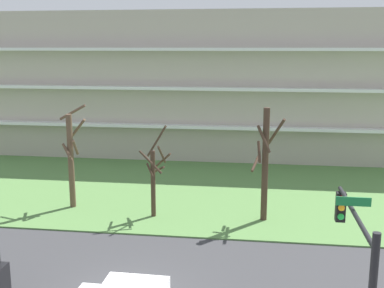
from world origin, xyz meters
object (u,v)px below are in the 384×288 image
object	(u,v)px
tree_center	(154,176)
tree_right	(265,162)
tree_left	(71,157)
traffic_signal_mast	(356,275)

from	to	relation	value
tree_center	tree_right	size ratio (longest dim) A/B	0.83
tree_left	traffic_signal_mast	xyz separation A→B (m)	(13.38, -14.66, 0.74)
tree_right	traffic_signal_mast	distance (m)	14.11
tree_left	tree_right	distance (m)	11.32
tree_center	tree_right	bearing A→B (deg)	2.20
tree_center	traffic_signal_mast	xyz separation A→B (m)	(8.17, -13.72, 1.45)
tree_left	tree_right	xyz separation A→B (m)	(11.30, -0.71, 0.22)
tree_right	tree_center	bearing A→B (deg)	-177.80
tree_left	traffic_signal_mast	distance (m)	19.86
tree_left	traffic_signal_mast	size ratio (longest dim) A/B	1.09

